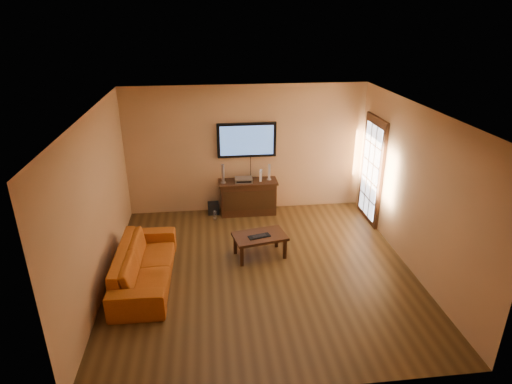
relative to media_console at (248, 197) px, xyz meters
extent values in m
plane|color=#3A2610|center=(0.00, -2.26, -0.37)|extent=(5.00, 5.00, 0.00)
plane|color=tan|center=(0.00, 0.24, 0.98)|extent=(5.00, 0.00, 5.00)
plane|color=tan|center=(-2.50, -2.26, 0.98)|extent=(0.00, 5.00, 5.00)
plane|color=tan|center=(2.50, -2.26, 0.98)|extent=(0.00, 5.00, 5.00)
plane|color=white|center=(0.00, -2.26, 2.33)|extent=(5.00, 5.00, 0.00)
cube|color=black|center=(2.46, -0.56, 0.68)|extent=(0.06, 1.02, 2.22)
cube|color=white|center=(2.42, -0.56, 0.68)|extent=(0.01, 0.79, 1.89)
cube|color=black|center=(0.00, 0.01, -0.02)|extent=(1.16, 0.44, 0.69)
cube|color=black|center=(0.00, -0.22, 0.01)|extent=(1.07, 0.02, 0.42)
cube|color=black|center=(0.00, 0.01, 0.34)|extent=(1.23, 0.47, 0.04)
cube|color=black|center=(0.00, 0.20, 1.20)|extent=(1.23, 0.07, 0.73)
cube|color=#4670B7|center=(0.00, 0.16, 1.20)|extent=(1.11, 0.01, 0.62)
cube|color=black|center=(0.03, -1.78, 0.02)|extent=(0.99, 0.71, 0.05)
cube|color=black|center=(-0.32, -2.07, -0.19)|extent=(0.06, 0.06, 0.37)
cube|color=black|center=(0.45, -1.92, -0.19)|extent=(0.06, 0.06, 0.37)
cube|color=black|center=(-0.40, -1.65, -0.19)|extent=(0.06, 0.06, 0.37)
cube|color=black|center=(0.37, -1.50, -0.19)|extent=(0.06, 0.06, 0.37)
imported|color=#A34B12|center=(-1.89, -2.33, 0.04)|extent=(0.65, 2.10, 0.82)
cylinder|color=silver|center=(-0.52, -0.03, 0.37)|extent=(0.11, 0.11, 0.02)
cylinder|color=silver|center=(-0.52, -0.03, 0.57)|extent=(0.06, 0.06, 0.39)
cylinder|color=silver|center=(0.45, 0.04, 0.37)|extent=(0.09, 0.09, 0.01)
cylinder|color=silver|center=(0.45, 0.04, 0.54)|extent=(0.05, 0.05, 0.33)
cube|color=silver|center=(-0.09, -0.01, 0.41)|extent=(0.37, 0.27, 0.08)
cube|color=white|center=(0.27, 0.02, 0.47)|extent=(0.08, 0.17, 0.22)
cube|color=black|center=(-0.75, 0.07, -0.25)|extent=(0.24, 0.24, 0.23)
cylinder|color=white|center=(-0.72, -0.25, -0.28)|extent=(0.07, 0.07, 0.19)
sphere|color=white|center=(-0.72, -0.25, -0.18)|extent=(0.04, 0.04, 0.04)
cube|color=black|center=(0.01, -1.84, 0.05)|extent=(0.41, 0.24, 0.02)
cube|color=black|center=(0.01, -1.84, 0.07)|extent=(0.27, 0.16, 0.01)
camera|label=1|loc=(-0.81, -8.32, 3.66)|focal=30.00mm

